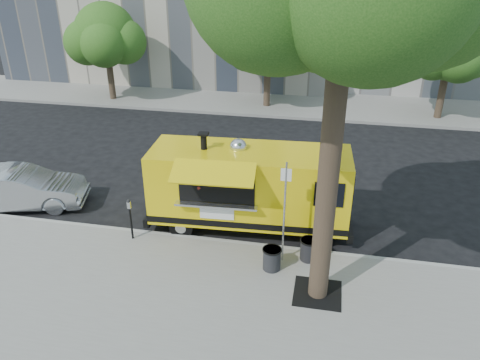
{
  "coord_description": "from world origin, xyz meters",
  "views": [
    {
      "loc": [
        2.51,
        -12.36,
        7.99
      ],
      "look_at": [
        0.03,
        0.0,
        1.75
      ],
      "focal_mm": 35.0,
      "sensor_mm": 36.0,
      "label": 1
    }
  ],
  "objects_px": {
    "trash_bin_left": "(272,258)",
    "far_tree_a": "(105,34)",
    "parking_meter": "(130,214)",
    "sedan": "(22,189)",
    "far_tree_b": "(268,37)",
    "food_truck": "(248,187)",
    "sign_post": "(285,207)",
    "trash_bin_right": "(309,249)",
    "far_tree_c": "(451,47)"
  },
  "relations": [
    {
      "from": "far_tree_b",
      "to": "food_truck",
      "type": "bearing_deg",
      "value": -84.27
    },
    {
      "from": "sedan",
      "to": "trash_bin_left",
      "type": "bearing_deg",
      "value": -117.74
    },
    {
      "from": "far_tree_a",
      "to": "trash_bin_right",
      "type": "distance_m",
      "value": 18.66
    },
    {
      "from": "parking_meter",
      "to": "trash_bin_right",
      "type": "bearing_deg",
      "value": -0.17
    },
    {
      "from": "sign_post",
      "to": "food_truck",
      "type": "distance_m",
      "value": 2.19
    },
    {
      "from": "far_tree_b",
      "to": "trash_bin_left",
      "type": "bearing_deg",
      "value": -81.06
    },
    {
      "from": "far_tree_b",
      "to": "sedan",
      "type": "xyz_separation_m",
      "value": [
        -6.52,
        -12.7,
        -3.14
      ]
    },
    {
      "from": "trash_bin_left",
      "to": "parking_meter",
      "type": "bearing_deg",
      "value": 171.42
    },
    {
      "from": "far_tree_a",
      "to": "food_truck",
      "type": "height_order",
      "value": "far_tree_a"
    },
    {
      "from": "far_tree_b",
      "to": "trash_bin_left",
      "type": "relative_size",
      "value": 8.7
    },
    {
      "from": "far_tree_c",
      "to": "parking_meter",
      "type": "height_order",
      "value": "far_tree_c"
    },
    {
      "from": "far_tree_a",
      "to": "far_tree_b",
      "type": "height_order",
      "value": "far_tree_b"
    },
    {
      "from": "sign_post",
      "to": "trash_bin_right",
      "type": "distance_m",
      "value": 1.55
    },
    {
      "from": "trash_bin_right",
      "to": "parking_meter",
      "type": "bearing_deg",
      "value": 179.83
    },
    {
      "from": "far_tree_a",
      "to": "trash_bin_left",
      "type": "height_order",
      "value": "far_tree_a"
    },
    {
      "from": "far_tree_b",
      "to": "sedan",
      "type": "height_order",
      "value": "far_tree_b"
    },
    {
      "from": "parking_meter",
      "to": "sedan",
      "type": "distance_m",
      "value": 4.73
    },
    {
      "from": "far_tree_b",
      "to": "trash_bin_right",
      "type": "xyz_separation_m",
      "value": [
        3.27,
        -14.07,
        -3.35
      ]
    },
    {
      "from": "sign_post",
      "to": "far_tree_b",
      "type": "bearing_deg",
      "value": 100.15
    },
    {
      "from": "trash_bin_left",
      "to": "trash_bin_right",
      "type": "height_order",
      "value": "trash_bin_left"
    },
    {
      "from": "far_tree_b",
      "to": "sedan",
      "type": "distance_m",
      "value": 14.62
    },
    {
      "from": "far_tree_b",
      "to": "trash_bin_left",
      "type": "xyz_separation_m",
      "value": [
        2.31,
        -14.7,
        -3.35
      ]
    },
    {
      "from": "far_tree_c",
      "to": "parking_meter",
      "type": "bearing_deg",
      "value": -128.66
    },
    {
      "from": "far_tree_a",
      "to": "trash_bin_right",
      "type": "relative_size",
      "value": 8.48
    },
    {
      "from": "far_tree_c",
      "to": "sign_post",
      "type": "xyz_separation_m",
      "value": [
        -6.45,
        -13.95,
        -1.87
      ]
    },
    {
      "from": "far_tree_b",
      "to": "far_tree_c",
      "type": "height_order",
      "value": "far_tree_b"
    },
    {
      "from": "sedan",
      "to": "parking_meter",
      "type": "bearing_deg",
      "value": -121.59
    },
    {
      "from": "far_tree_b",
      "to": "food_truck",
      "type": "distance_m",
      "value": 12.81
    },
    {
      "from": "sign_post",
      "to": "food_truck",
      "type": "bearing_deg",
      "value": 126.94
    },
    {
      "from": "parking_meter",
      "to": "far_tree_b",
      "type": "bearing_deg",
      "value": 81.9
    },
    {
      "from": "trash_bin_left",
      "to": "trash_bin_right",
      "type": "xyz_separation_m",
      "value": [
        0.96,
        0.64,
        -0.0
      ]
    },
    {
      "from": "sedan",
      "to": "trash_bin_right",
      "type": "bearing_deg",
      "value": -112.92
    },
    {
      "from": "trash_bin_left",
      "to": "food_truck",
      "type": "bearing_deg",
      "value": 115.93
    },
    {
      "from": "far_tree_b",
      "to": "far_tree_c",
      "type": "relative_size",
      "value": 1.06
    },
    {
      "from": "sign_post",
      "to": "parking_meter",
      "type": "bearing_deg",
      "value": 177.48
    },
    {
      "from": "far_tree_c",
      "to": "far_tree_b",
      "type": "bearing_deg",
      "value": 178.09
    },
    {
      "from": "far_tree_a",
      "to": "trash_bin_right",
      "type": "xyz_separation_m",
      "value": [
        12.27,
        -13.67,
        -3.29
      ]
    },
    {
      "from": "sedan",
      "to": "trash_bin_right",
      "type": "xyz_separation_m",
      "value": [
        9.79,
        -1.37,
        -0.21
      ]
    },
    {
      "from": "far_tree_c",
      "to": "parking_meter",
      "type": "relative_size",
      "value": 3.9
    },
    {
      "from": "far_tree_c",
      "to": "trash_bin_right",
      "type": "bearing_deg",
      "value": -112.6
    },
    {
      "from": "trash_bin_left",
      "to": "far_tree_a",
      "type": "bearing_deg",
      "value": 128.34
    },
    {
      "from": "far_tree_a",
      "to": "sedan",
      "type": "bearing_deg",
      "value": -78.62
    },
    {
      "from": "sign_post",
      "to": "far_tree_c",
      "type": "bearing_deg",
      "value": 65.19
    },
    {
      "from": "far_tree_a",
      "to": "sign_post",
      "type": "bearing_deg",
      "value": -50.17
    },
    {
      "from": "far_tree_a",
      "to": "far_tree_c",
      "type": "relative_size",
      "value": 1.03
    },
    {
      "from": "parking_meter",
      "to": "trash_bin_left",
      "type": "bearing_deg",
      "value": -8.58
    },
    {
      "from": "far_tree_a",
      "to": "sign_post",
      "type": "xyz_separation_m",
      "value": [
        11.55,
        -13.85,
        -1.93
      ]
    },
    {
      "from": "far_tree_c",
      "to": "trash_bin_left",
      "type": "distance_m",
      "value": 16.2
    },
    {
      "from": "sign_post",
      "to": "trash_bin_right",
      "type": "bearing_deg",
      "value": 14.38
    },
    {
      "from": "food_truck",
      "to": "trash_bin_right",
      "type": "relative_size",
      "value": 10.18
    }
  ]
}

